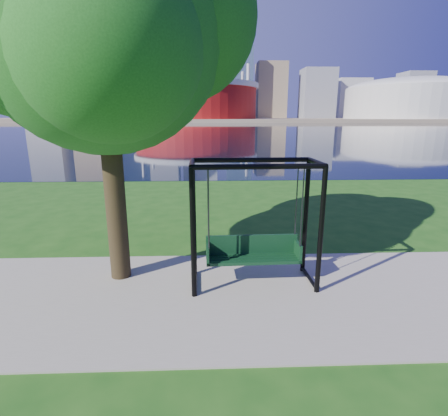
{
  "coord_description": "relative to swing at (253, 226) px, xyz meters",
  "views": [
    {
      "loc": [
        -0.25,
        -6.58,
        3.36
      ],
      "look_at": [
        0.01,
        0.0,
        1.63
      ],
      "focal_mm": 28.0,
      "sensor_mm": 36.0,
      "label": 1
    }
  ],
  "objects": [
    {
      "name": "ground",
      "position": [
        -0.6,
        -0.05,
        -1.24
      ],
      "size": [
        900.0,
        900.0,
        0.0
      ],
      "primitive_type": "plane",
      "color": "#1E5114",
      "rests_on": "ground"
    },
    {
      "name": "path",
      "position": [
        -0.6,
        -0.55,
        -1.22
      ],
      "size": [
        120.0,
        4.0,
        0.03
      ],
      "primitive_type": "cube",
      "color": "#9E937F",
      "rests_on": "ground"
    },
    {
      "name": "river",
      "position": [
        -0.6,
        101.95,
        -1.23
      ],
      "size": [
        900.0,
        180.0,
        0.02
      ],
      "primitive_type": "cube",
      "color": "black",
      "rests_on": "ground"
    },
    {
      "name": "far_bank",
      "position": [
        -0.6,
        305.95,
        -0.24
      ],
      "size": [
        900.0,
        228.0,
        2.0
      ],
      "primitive_type": "cube",
      "color": "#937F60",
      "rests_on": "ground"
    },
    {
      "name": "stadium",
      "position": [
        -10.6,
        234.95,
        12.99
      ],
      "size": [
        83.0,
        83.0,
        32.0
      ],
      "color": "maroon",
      "rests_on": "far_bank"
    },
    {
      "name": "arena",
      "position": [
        134.4,
        234.95,
        14.64
      ],
      "size": [
        84.0,
        84.0,
        26.56
      ],
      "color": "beige",
      "rests_on": "far_bank"
    },
    {
      "name": "skyline",
      "position": [
        -4.87,
        319.34,
        34.65
      ],
      "size": [
        392.0,
        66.0,
        96.5
      ],
      "color": "gray",
      "rests_on": "far_bank"
    },
    {
      "name": "swing",
      "position": [
        0.0,
        0.0,
        0.0
      ],
      "size": [
        2.53,
        1.15,
        2.56
      ],
      "rotation": [
        0.0,
        0.0,
        0.03
      ],
      "color": "black",
      "rests_on": "ground"
    },
    {
      "name": "park_tree",
      "position": [
        -2.85,
        0.44,
        3.78
      ],
      "size": [
        5.82,
        5.26,
        7.23
      ],
      "color": "black",
      "rests_on": "ground"
    }
  ]
}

